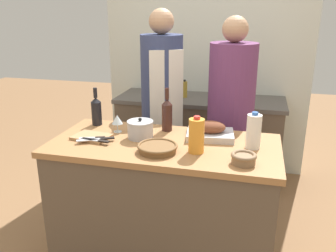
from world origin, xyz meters
TOP-DOWN VIEW (x-y plane):
  - kitchen_island at (0.00, 0.00)m, footprint 1.49×0.71m
  - back_counter at (0.00, 1.46)m, footprint 1.72×0.60m
  - back_wall at (0.00, 1.81)m, footprint 2.22×0.10m
  - roasting_pan at (0.28, 0.16)m, footprint 0.34×0.27m
  - wicker_basket at (0.00, -0.16)m, footprint 0.25×0.25m
  - cutting_board at (-0.50, -0.04)m, footprint 0.26×0.21m
  - stock_pot at (-0.18, 0.05)m, footprint 0.18×0.18m
  - mixing_bowl at (0.52, -0.21)m, footprint 0.15×0.15m
  - juice_jug at (0.23, -0.11)m, footprint 0.10×0.10m
  - milk_jug at (0.56, 0.05)m, footprint 0.09×0.09m
  - wine_bottle_green at (-0.58, 0.24)m, footprint 0.07×0.07m
  - wine_bottle_dark at (-0.04, 0.24)m, footprint 0.07×0.07m
  - wine_glass_left at (-0.37, 0.12)m, footprint 0.08×0.08m
  - knife_chef at (-0.43, -0.10)m, footprint 0.23×0.14m
  - knife_paring at (-0.46, -0.08)m, footprint 0.17×0.09m
  - knife_bread at (-0.42, -0.12)m, footprint 0.20×0.05m
  - condiment_bottle_tall at (0.33, 1.58)m, footprint 0.05×0.05m
  - condiment_bottle_short at (-0.16, 1.46)m, footprint 0.06×0.06m
  - person_cook_aproned at (-0.23, 0.79)m, footprint 0.38×0.40m
  - person_cook_guest at (0.37, 0.72)m, footprint 0.37×0.37m

SIDE VIEW (x-z plane):
  - back_counter at x=0.00m, z-range 0.00..0.89m
  - kitchen_island at x=0.00m, z-range 0.00..0.94m
  - cutting_board at x=-0.50m, z-range 0.94..0.96m
  - person_cook_guest at x=0.37m, z-range 0.09..1.81m
  - knife_chef at x=-0.43m, z-range 0.95..0.96m
  - knife_bread at x=-0.42m, z-range 0.95..0.96m
  - knife_paring at x=-0.46m, z-range 0.95..0.96m
  - wicker_basket at x=0.00m, z-range 0.94..0.99m
  - condiment_bottle_short at x=-0.16m, z-range 0.88..1.06m
  - mixing_bowl at x=0.52m, z-range 0.94..1.00m
  - roasting_pan at x=0.28m, z-range 0.92..1.04m
  - person_cook_aproned at x=-0.23m, z-range 0.10..1.87m
  - condiment_bottle_tall at x=0.33m, z-range 0.88..1.09m
  - stock_pot at x=-0.18m, z-range 0.93..1.07m
  - wine_glass_left at x=-0.37m, z-range 0.97..1.09m
  - juice_jug at x=0.23m, z-range 0.93..1.16m
  - milk_jug at x=0.56m, z-range 0.93..1.16m
  - wine_bottle_green at x=-0.58m, z-range 0.91..1.19m
  - wine_bottle_dark at x=-0.04m, z-range 0.91..1.21m
  - back_wall at x=0.00m, z-range 0.00..2.55m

